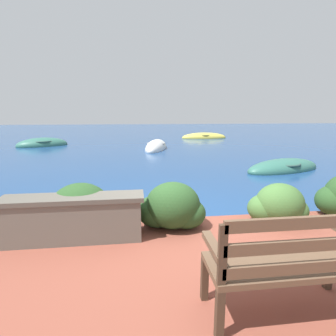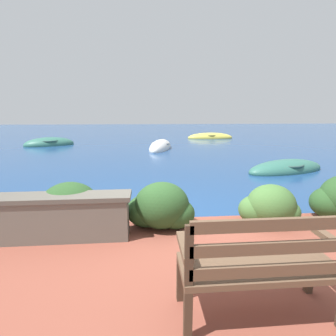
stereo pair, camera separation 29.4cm
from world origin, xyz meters
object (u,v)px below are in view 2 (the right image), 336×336
object	(u,v)px
rowboat_far	(49,144)
rowboat_outer	(210,138)
park_bench	(261,264)
rowboat_mid	(160,148)
rowboat_nearest	(286,170)

from	to	relation	value
rowboat_far	rowboat_outer	distance (m)	10.76
park_bench	rowboat_mid	xyz separation A→B (m)	(-0.12, 11.75, -0.63)
rowboat_mid	rowboat_far	size ratio (longest dim) A/B	1.07
park_bench	rowboat_outer	xyz separation A→B (m)	(3.84, 17.09, -0.64)
park_bench	rowboat_nearest	size ratio (longest dim) A/B	0.42
park_bench	rowboat_nearest	world-z (taller)	park_bench
park_bench	rowboat_far	world-z (taller)	park_bench
rowboat_mid	rowboat_far	distance (m)	6.65
park_bench	rowboat_nearest	xyz separation A→B (m)	(3.62, 6.12, -0.64)
rowboat_nearest	rowboat_mid	bearing A→B (deg)	-73.54
rowboat_outer	rowboat_mid	bearing A→B (deg)	53.03
rowboat_far	park_bench	bearing A→B (deg)	-91.71
rowboat_mid	rowboat_far	xyz separation A→B (m)	(-6.31, 2.09, 0.00)
rowboat_mid	rowboat_far	world-z (taller)	rowboat_mid
rowboat_nearest	rowboat_mid	world-z (taller)	rowboat_mid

